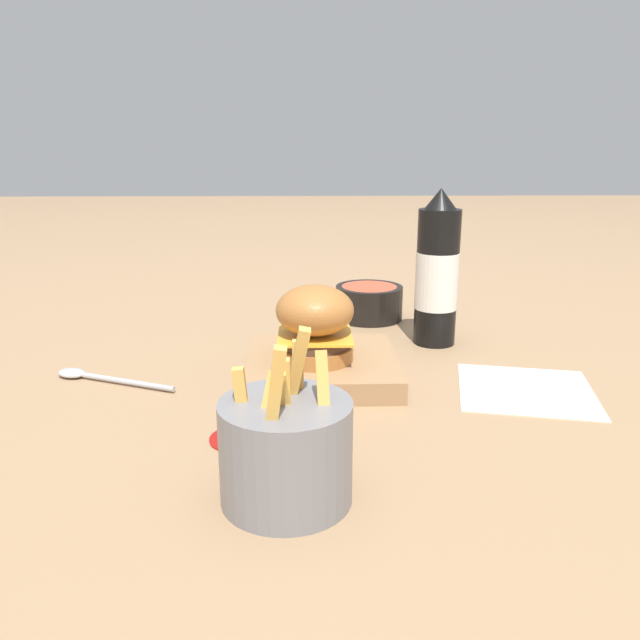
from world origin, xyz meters
name	(u,v)px	position (x,y,z in m)	size (l,w,h in m)	color
ground_plane	(322,369)	(0.00, 0.00, 0.00)	(6.00, 6.00, 0.00)	#9E7A56
serving_board	(320,367)	(-0.03, 0.00, 0.01)	(0.20, 0.20, 0.03)	#A37A51
burger	(315,323)	(-0.04, 0.01, 0.08)	(0.10, 0.10, 0.10)	#AD6B33
ketchup_bottle	(437,274)	(0.11, -0.18, 0.11)	(0.06, 0.06, 0.24)	black
fries_basket	(286,449)	(-0.32, 0.04, 0.05)	(0.11, 0.11, 0.15)	slate
side_bowl	(369,302)	(0.26, -0.09, 0.03)	(0.12, 0.12, 0.06)	black
spoon	(92,376)	(-0.03, 0.30, 0.01)	(0.08, 0.17, 0.01)	#B2B2B7
ketchup_puddle	(241,437)	(-0.21, 0.09, 0.00)	(0.07, 0.07, 0.00)	#9E140F
parchment_square	(526,390)	(-0.08, -0.25, 0.00)	(0.19, 0.19, 0.00)	beige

